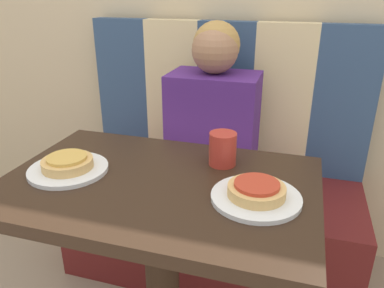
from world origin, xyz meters
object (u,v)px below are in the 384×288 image
(person, at_px, (214,113))
(pizza_left, at_px, (67,162))
(plate_left, at_px, (68,169))
(drinking_cup, at_px, (223,149))
(plate_right, at_px, (256,197))
(pizza_right, at_px, (257,190))

(person, distance_m, pizza_left, 0.69)
(plate_left, xyz_separation_m, drinking_cup, (0.40, 0.17, 0.04))
(person, height_order, plate_left, person)
(person, height_order, plate_right, person)
(person, height_order, pizza_right, person)
(plate_left, xyz_separation_m, pizza_left, (-0.00, -0.00, 0.02))
(plate_left, relative_size, pizza_right, 1.57)
(person, distance_m, plate_right, 0.69)
(plate_left, relative_size, pizza_left, 1.57)
(plate_left, relative_size, plate_right, 1.00)
(pizza_right, bearing_deg, pizza_left, 180.00)
(plate_right, distance_m, pizza_left, 0.52)
(plate_right, bearing_deg, drinking_cup, 125.48)
(pizza_left, relative_size, pizza_right, 1.00)
(pizza_right, bearing_deg, plate_right, 172.87)
(person, bearing_deg, drinking_cup, -73.40)
(person, distance_m, plate_left, 0.69)
(person, relative_size, plate_left, 3.15)
(plate_right, bearing_deg, pizza_left, -180.00)
(person, bearing_deg, plate_left, -112.21)
(plate_left, distance_m, pizza_left, 0.02)
(pizza_right, height_order, drinking_cup, drinking_cup)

